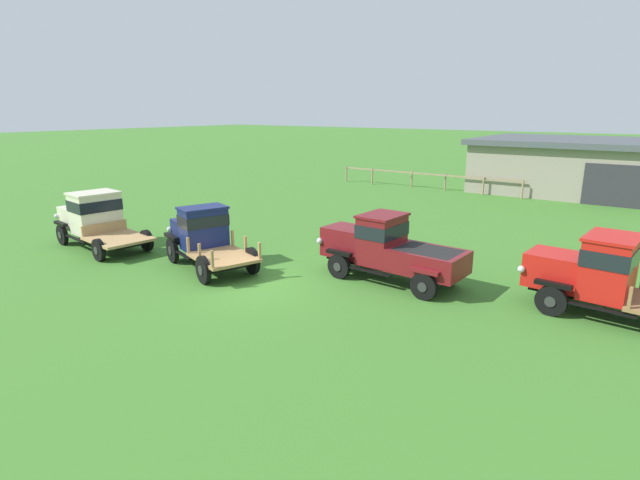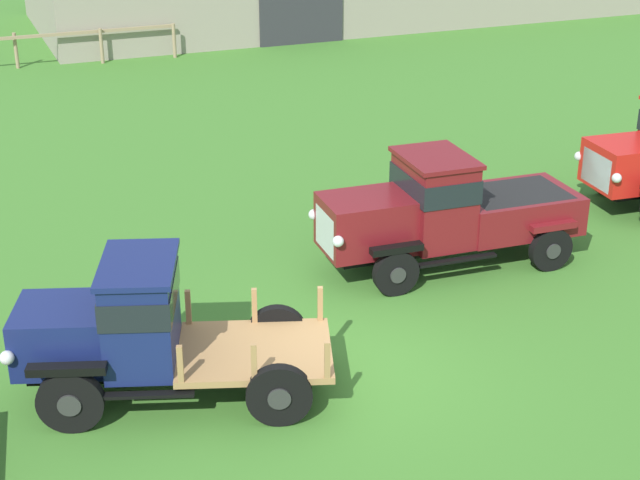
# 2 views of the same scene
# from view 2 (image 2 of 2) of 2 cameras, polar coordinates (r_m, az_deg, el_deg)

# --- Properties ---
(ground_plane) EXTENTS (240.00, 240.00, 0.00)m
(ground_plane) POSITION_cam_2_polar(r_m,az_deg,el_deg) (14.97, 1.42, -7.60)
(ground_plane) COLOR #3D7528
(vintage_truck_second_in_line) EXTENTS (4.77, 3.06, 2.12)m
(vintage_truck_second_in_line) POSITION_cam_2_polar(r_m,az_deg,el_deg) (14.10, -10.64, -5.03)
(vintage_truck_second_in_line) COLOR black
(vintage_truck_second_in_line) RESTS_ON ground
(vintage_truck_midrow_center) EXTENTS (5.03, 2.11, 2.17)m
(vintage_truck_midrow_center) POSITION_cam_2_polar(r_m,az_deg,el_deg) (18.05, 7.35, 1.72)
(vintage_truck_midrow_center) COLOR black
(vintage_truck_midrow_center) RESTS_ON ground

